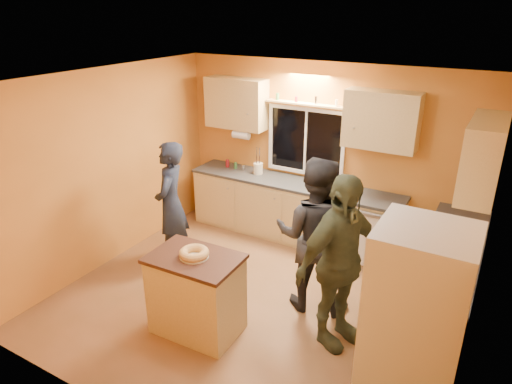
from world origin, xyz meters
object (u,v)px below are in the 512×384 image
Objects in this scene: person_left at (171,204)px; person_right at (339,263)px; refrigerator at (413,330)px; person_center at (314,235)px; island at (196,294)px.

person_left is 2.54m from person_right.
person_right reaches higher than refrigerator.
person_center is (2.04, 0.01, 0.06)m from person_left.
person_right reaches higher than island.
person_left is at bearing 136.74° from island.
person_left is 0.93× the size of person_center.
person_right is (2.50, -0.44, 0.08)m from person_left.
refrigerator reaches higher than island.
person_center is at bearing 67.51° from person_left.
refrigerator is 0.98× the size of person_center.
person_center is (-1.31, 1.08, 0.02)m from refrigerator.
refrigerator is at bearing 126.56° from person_center.
refrigerator is 1.70m from person_center.
island is (-2.20, 0.04, -0.44)m from refrigerator.
person_left is 2.04m from person_center.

